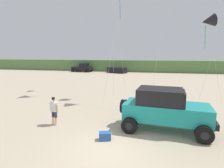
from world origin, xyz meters
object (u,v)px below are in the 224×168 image
person_watching (54,109)px  cooler_box (105,136)px  distant_sedan (117,70)px  kite_black_sled (208,21)px  jeep (165,108)px  distant_pickup (82,68)px

person_watching → cooler_box: 3.61m
distant_sedan → kite_black_sled: bearing=-39.1°
jeep → distant_sedan: size_ratio=1.18×
distant_pickup → distant_sedan: 8.33m
distant_pickup → person_watching: bearing=-71.2°
cooler_box → distant_sedan: size_ratio=0.13×
jeep → distant_pickup: size_ratio=1.04×
distant_sedan → kite_black_sled: (12.28, -20.32, 6.38)m
person_watching → distant_sedan: 29.82m
cooler_box → kite_black_sled: bearing=39.4°
person_watching → kite_black_sled: size_ratio=0.22×
person_watching → distant_sedan: size_ratio=0.40×
cooler_box → jeep: bearing=15.6°
person_watching → distant_pickup: bearing=108.8°
jeep → distant_pickup: bearing=119.0°
cooler_box → distant_sedan: (-5.45, 30.94, 0.41)m
cooler_box → kite_black_sled: 14.34m
kite_black_sled → distant_sedan: bearing=121.1°
distant_pickup → kite_black_sled: 30.11m
distant_sedan → kite_black_sled: kite_black_sled is taller
distant_sedan → kite_black_sled: 24.59m
distant_sedan → jeep: bearing=-54.3°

